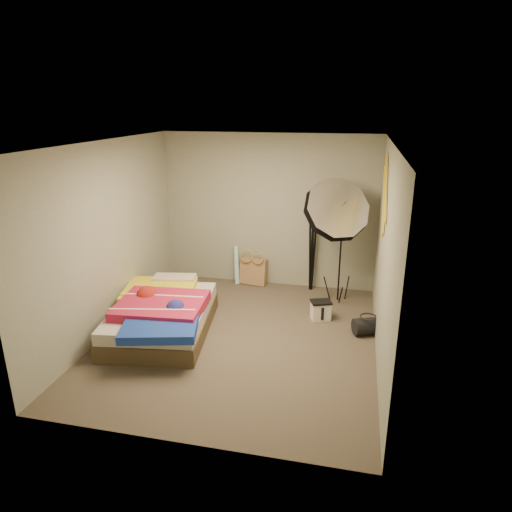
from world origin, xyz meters
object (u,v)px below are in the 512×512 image
(bed, at_px, (162,314))
(photo_umbrella, at_px, (335,211))
(camera_case, at_px, (321,311))
(duffel_bag, at_px, (368,326))
(tote_bag, at_px, (253,271))
(camera_tripod, at_px, (312,246))
(wrapping_roll, at_px, (237,265))

(bed, bearing_deg, photo_umbrella, 33.09)
(camera_case, relative_size, bed, 0.13)
(duffel_bag, xyz_separation_m, photo_umbrella, (-0.55, 0.87, 1.34))
(tote_bag, height_order, duffel_bag, tote_bag)
(tote_bag, distance_m, camera_case, 1.66)
(camera_case, bearing_deg, camera_tripod, 82.56)
(wrapping_roll, distance_m, camera_case, 1.88)
(camera_tripod, bearing_deg, tote_bag, 177.92)
(wrapping_roll, relative_size, bed, 0.32)
(bed, bearing_deg, camera_tripod, 46.81)
(camera_case, height_order, duffel_bag, camera_case)
(bed, height_order, camera_tripod, camera_tripod)
(wrapping_roll, distance_m, bed, 1.99)
(bed, bearing_deg, wrapping_roll, 74.73)
(wrapping_roll, xyz_separation_m, camera_tripod, (1.27, -0.01, 0.42))
(camera_case, distance_m, camera_tripod, 1.27)
(camera_case, xyz_separation_m, camera_tripod, (-0.25, 1.08, 0.62))
(bed, bearing_deg, camera_case, 22.11)
(bed, relative_size, photo_umbrella, 0.99)
(tote_bag, distance_m, duffel_bag, 2.36)
(wrapping_roll, bearing_deg, tote_bag, 5.76)
(tote_bag, xyz_separation_m, duffel_bag, (1.88, -1.42, -0.11))
(camera_case, xyz_separation_m, photo_umbrella, (0.10, 0.57, 1.33))
(wrapping_roll, bearing_deg, photo_umbrella, -17.66)
(wrapping_roll, bearing_deg, duffel_bag, -32.59)
(tote_bag, relative_size, bed, 0.22)
(camera_case, relative_size, photo_umbrella, 0.13)
(bed, xyz_separation_m, photo_umbrella, (2.15, 1.40, 1.20))
(camera_tripod, bearing_deg, wrapping_roll, 179.71)
(wrapping_roll, xyz_separation_m, bed, (-0.52, -1.91, -0.07))
(tote_bag, height_order, wrapping_roll, wrapping_roll)
(camera_case, bearing_deg, duffel_bag, -45.63)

